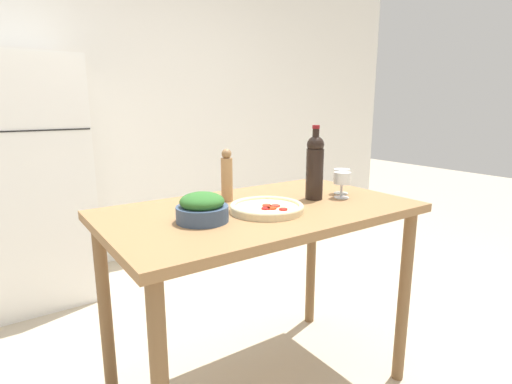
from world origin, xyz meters
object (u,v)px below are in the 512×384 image
wine_bottle (315,166)px  wine_glass_near (342,180)px  wine_glass_far (342,176)px  pepper_mill (227,176)px  homemade_pizza (267,208)px  salad_bowl (202,208)px  refrigerator (25,183)px

wine_bottle → wine_glass_near: size_ratio=2.78×
wine_glass_far → pepper_mill: pepper_mill is taller
wine_glass_near → wine_glass_far: bearing=45.2°
wine_glass_far → homemade_pizza: (-0.51, -0.06, -0.07)m
wine_glass_near → salad_bowl: 0.73m
wine_bottle → homemade_pizza: 0.35m
pepper_mill → homemade_pizza: pepper_mill is taller
wine_glass_near → salad_bowl: bearing=177.9°
refrigerator → wine_bottle: bearing=-58.3°
salad_bowl → pepper_mill: bearing=43.1°
wine_glass_near → homemade_pizza: (-0.44, 0.00, -0.07)m
wine_glass_far → salad_bowl: (-0.79, -0.04, -0.04)m
refrigerator → homemade_pizza: size_ratio=5.35×
wine_bottle → wine_glass_near: wine_bottle is taller
wine_glass_near → pepper_mill: pepper_mill is taller
wine_glass_near → homemade_pizza: size_ratio=0.40×
pepper_mill → homemade_pizza: size_ratio=0.78×
pepper_mill → salad_bowl: bearing=-136.9°
refrigerator → pepper_mill: 1.67m
pepper_mill → homemade_pizza: bearing=-81.0°
refrigerator → wine_glass_far: refrigerator is taller
wine_bottle → pepper_mill: wine_bottle is taller
refrigerator → salad_bowl: size_ratio=8.25×
wine_glass_near → salad_bowl: wine_glass_near is taller
wine_glass_near → homemade_pizza: bearing=179.9°
wine_bottle → wine_glass_far: bearing=1.8°
refrigerator → wine_glass_far: size_ratio=13.32×
salad_bowl → homemade_pizza: bearing=-5.3°
wine_bottle → wine_glass_near: bearing=-25.2°
wine_bottle → wine_glass_far: wine_bottle is taller
pepper_mill → homemade_pizza: (0.04, -0.26, -0.10)m
wine_glass_near → wine_bottle: bearing=154.8°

